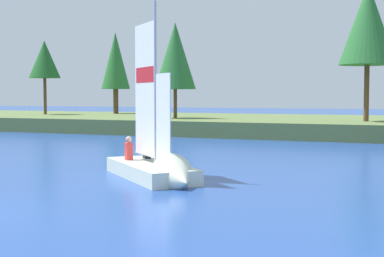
{
  "coord_description": "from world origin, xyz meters",
  "views": [
    {
      "loc": [
        9.82,
        -8.26,
        2.56
      ],
      "look_at": [
        0.99,
        12.78,
        1.2
      ],
      "focal_mm": 52.13,
      "sensor_mm": 36.0,
      "label": 1
    }
  ],
  "objects_px": {
    "shoreline_tree_midright": "(368,24)",
    "sailboat": "(160,168)",
    "shoreline_tree_left": "(44,60)",
    "shoreline_tree_midleft": "(116,61)",
    "shoreline_tree_centre": "(175,56)"
  },
  "relations": [
    {
      "from": "shoreline_tree_midleft",
      "to": "shoreline_tree_centre",
      "type": "xyz_separation_m",
      "value": [
        8.94,
        -7.11,
        -0.25
      ]
    },
    {
      "from": "shoreline_tree_midright",
      "to": "shoreline_tree_centre",
      "type": "bearing_deg",
      "value": -179.57
    },
    {
      "from": "shoreline_tree_midright",
      "to": "sailboat",
      "type": "distance_m",
      "value": 21.8
    },
    {
      "from": "shoreline_tree_left",
      "to": "shoreline_tree_midleft",
      "type": "xyz_separation_m",
      "value": [
        4.18,
        4.36,
        0.02
      ]
    },
    {
      "from": "shoreline_tree_centre",
      "to": "shoreline_tree_left",
      "type": "bearing_deg",
      "value": 168.19
    },
    {
      "from": "shoreline_tree_left",
      "to": "shoreline_tree_midright",
      "type": "height_order",
      "value": "shoreline_tree_midright"
    },
    {
      "from": "shoreline_tree_midleft",
      "to": "shoreline_tree_midright",
      "type": "distance_m",
      "value": 22.79
    },
    {
      "from": "shoreline_tree_midright",
      "to": "sailboat",
      "type": "height_order",
      "value": "shoreline_tree_midright"
    },
    {
      "from": "shoreline_tree_centre",
      "to": "shoreline_tree_midright",
      "type": "relative_size",
      "value": 0.79
    },
    {
      "from": "shoreline_tree_left",
      "to": "shoreline_tree_midleft",
      "type": "bearing_deg",
      "value": 46.23
    },
    {
      "from": "shoreline_tree_centre",
      "to": "shoreline_tree_midright",
      "type": "bearing_deg",
      "value": 0.43
    },
    {
      "from": "shoreline_tree_left",
      "to": "shoreline_tree_midright",
      "type": "bearing_deg",
      "value": -5.86
    },
    {
      "from": "shoreline_tree_left",
      "to": "sailboat",
      "type": "distance_m",
      "value": 32.24
    },
    {
      "from": "shoreline_tree_midleft",
      "to": "shoreline_tree_centre",
      "type": "relative_size",
      "value": 1.07
    },
    {
      "from": "shoreline_tree_centre",
      "to": "sailboat",
      "type": "relative_size",
      "value": 1.13
    }
  ]
}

